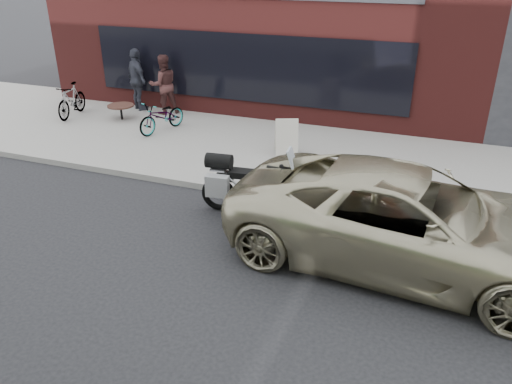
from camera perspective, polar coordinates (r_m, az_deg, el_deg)
ground at (r=7.93m, az=-12.55°, el=-12.65°), size 120.00×120.00×0.00m
near_sidewalk at (r=13.50m, az=3.27°, el=5.01°), size 44.00×6.00×0.15m
storefront at (r=20.06m, az=4.02°, el=18.26°), size 14.00×10.07×4.50m
motorcycle at (r=9.95m, az=-0.77°, el=0.78°), size 2.37×0.92×1.50m
minivan at (r=8.67m, az=16.84°, el=-3.07°), size 6.17×3.23×1.66m
bicycle_front at (r=14.70m, az=-10.69°, el=8.50°), size 1.03×1.79×0.89m
bicycle_rear at (r=16.87m, az=-20.34°, el=9.80°), size 0.79×1.76×1.02m
sandwich_sign at (r=12.82m, az=3.51°, el=6.39°), size 0.73×0.70×0.92m
cafe_table at (r=16.10m, az=-15.22°, el=9.45°), size 0.80×0.80×0.46m
cafe_patron_left at (r=16.32m, az=-10.52°, el=11.98°), size 1.14×1.13×1.86m
cafe_patron_right at (r=16.89m, az=-13.41°, el=12.38°), size 1.23×1.05×1.97m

